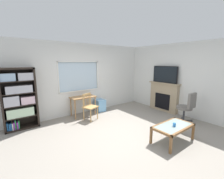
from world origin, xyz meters
TOP-DOWN VIEW (x-y plane):
  - ground at (0.00, 0.00)m, footprint 6.44×5.78m
  - wall_back_with_window at (0.02, 2.39)m, footprint 5.44×0.15m
  - wall_right at (2.78, 0.00)m, footprint 0.12×4.98m
  - bookshelf at (-2.17, 2.14)m, footprint 0.90×0.38m
  - desk_under_window at (-0.19, 2.04)m, footprint 0.90×0.48m
  - wooden_chair at (-0.21, 1.52)m, footprint 0.52×0.51m
  - plastic_drawer_unit at (0.56, 2.09)m, footprint 0.35×0.40m
  - fireplace at (2.63, 0.56)m, footprint 0.26×1.28m
  - tv at (2.61, 0.56)m, footprint 0.06×1.03m
  - office_chair at (2.17, -0.61)m, footprint 0.56×0.58m
  - coffee_table at (0.72, -1.00)m, footprint 1.07×0.57m
  - sippy_cup at (0.69, -1.05)m, footprint 0.07×0.07m

SIDE VIEW (x-z plane):
  - ground at x=0.00m, z-range -0.02..0.00m
  - plastic_drawer_unit at x=0.56m, z-range 0.00..0.47m
  - coffee_table at x=0.72m, z-range 0.15..0.57m
  - wooden_chair at x=-0.21m, z-range 0.01..0.91m
  - sippy_cup at x=0.69m, z-range 0.42..0.51m
  - office_chair at x=2.17m, z-range 0.05..1.05m
  - fireplace at x=2.63m, z-range 0.00..1.15m
  - desk_under_window at x=-0.19m, z-range 0.24..0.94m
  - bookshelf at x=-2.17m, z-range 0.03..1.83m
  - wall_back_with_window at x=0.02m, z-range -0.01..2.62m
  - wall_right at x=2.78m, z-range 0.00..2.63m
  - tv at x=2.61m, z-range 1.15..1.79m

